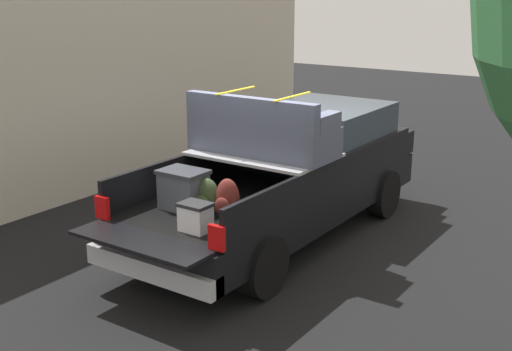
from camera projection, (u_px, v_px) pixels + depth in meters
ground_plane at (279, 237)px, 9.86m from camera, size 40.00×40.00×0.00m
pickup_truck at (291, 171)px, 9.87m from camera, size 6.05×2.06×2.23m
building_facade at (138, 79)px, 12.55m from camera, size 10.86×0.36×3.81m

